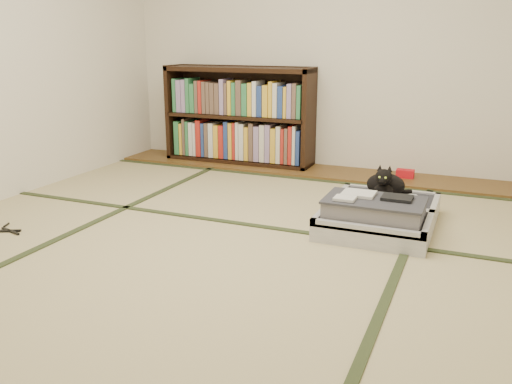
% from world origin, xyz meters
% --- Properties ---
extents(floor, '(4.50, 4.50, 0.00)m').
position_xyz_m(floor, '(0.00, 0.00, 0.00)').
color(floor, tan).
rests_on(floor, ground).
extents(wood_strip, '(4.00, 0.50, 0.02)m').
position_xyz_m(wood_strip, '(0.00, 2.00, 0.01)').
color(wood_strip, brown).
rests_on(wood_strip, ground).
extents(red_item, '(0.15, 0.09, 0.07)m').
position_xyz_m(red_item, '(0.76, 2.03, 0.06)').
color(red_item, red).
rests_on(red_item, wood_strip).
extents(tatami_borders, '(4.00, 4.50, 0.01)m').
position_xyz_m(tatami_borders, '(0.00, 0.49, 0.00)').
color(tatami_borders, '#2D381E').
rests_on(tatami_borders, ground).
extents(bookcase, '(1.46, 0.33, 0.94)m').
position_xyz_m(bookcase, '(-0.85, 2.07, 0.45)').
color(bookcase, black).
rests_on(bookcase, wood_strip).
extents(suitcase, '(0.68, 0.91, 0.27)m').
position_xyz_m(suitcase, '(0.78, 0.68, 0.09)').
color(suitcase, silver).
rests_on(suitcase, floor).
extents(cat, '(0.30, 0.30, 0.24)m').
position_xyz_m(cat, '(0.76, 0.97, 0.22)').
color(cat, black).
rests_on(cat, suitcase).
extents(cable_coil, '(0.09, 0.09, 0.02)m').
position_xyz_m(cable_coil, '(0.94, 1.01, 0.14)').
color(cable_coil, white).
rests_on(cable_coil, suitcase).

